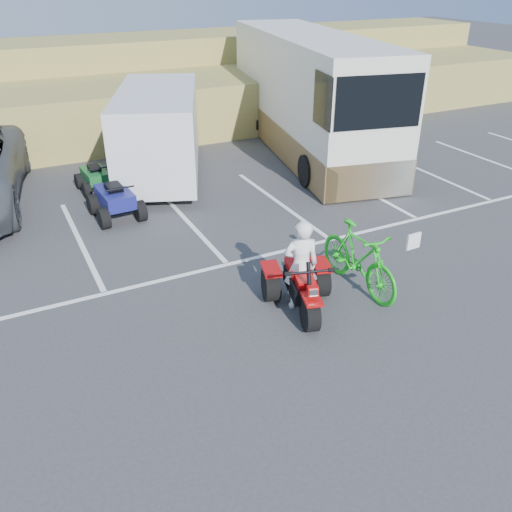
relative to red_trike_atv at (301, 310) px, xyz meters
name	(u,v)px	position (x,y,z in m)	size (l,w,h in m)	color
ground	(280,321)	(-0.52, -0.13, 0.00)	(100.00, 100.00, 0.00)	#363639
parking_stripes	(232,228)	(0.34, 3.94, 0.00)	(28.00, 5.16, 0.01)	white
grass_embankment	(93,90)	(-0.52, 15.35, 1.42)	(40.00, 8.50, 3.10)	olive
red_trike_atv	(301,310)	(0.00, 0.00, 0.00)	(1.32, 1.75, 1.14)	#A9090A
rider	(301,265)	(0.04, 0.14, 0.90)	(0.66, 0.43, 1.81)	white
green_dirt_bike	(359,258)	(1.42, 0.20, 0.69)	(0.64, 2.28, 1.37)	#14BF19
cargo_trailer	(159,131)	(-0.03, 8.39, 1.41)	(4.13, 6.01, 2.61)	silver
rv_motorhome	(308,101)	(5.55, 8.95, 1.64)	(4.78, 10.83, 3.78)	silver
quad_atv_blue	(118,217)	(-2.07, 5.89, 0.00)	(1.16, 1.56, 1.02)	navy
quad_atv_green	(98,191)	(-2.13, 8.04, 0.00)	(0.96, 1.29, 0.84)	#155C25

